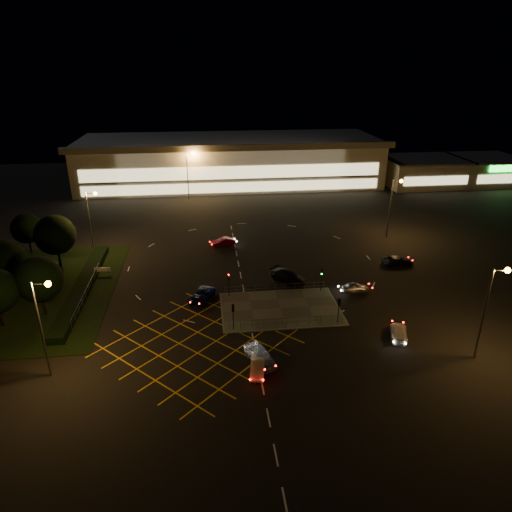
{
  "coord_description": "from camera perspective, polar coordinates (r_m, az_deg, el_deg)",
  "views": [
    {
      "loc": [
        -6.51,
        -49.73,
        27.88
      ],
      "look_at": [
        0.4,
        9.96,
        2.0
      ],
      "focal_mm": 32.0,
      "sensor_mm": 36.0,
      "label": 1
    }
  ],
  "objects": [
    {
      "name": "car_east_grey",
      "position": [
        70.59,
        17.29,
        -0.51
      ],
      "size": [
        4.84,
        2.61,
        1.29
      ],
      "primitive_type": "imported",
      "rotation": [
        0.0,
        0.0,
        1.68
      ],
      "color": "black",
      "rests_on": "ground"
    },
    {
      "name": "signal_sw",
      "position": [
        50.7,
        -2.89,
        -6.94
      ],
      "size": [
        0.28,
        0.3,
        3.15
      ],
      "rotation": [
        0.0,
        0.0,
        3.14
      ],
      "color": "black",
      "rests_on": "pedestrian_island"
    },
    {
      "name": "car_approach_white",
      "position": [
        52.66,
        17.4,
        -9.08
      ],
      "size": [
        3.09,
        4.6,
        1.24
      ],
      "primitive_type": "imported",
      "rotation": [
        0.0,
        0.0,
        2.79
      ],
      "color": "silver",
      "rests_on": "ground"
    },
    {
      "name": "tree_b",
      "position": [
        65.54,
        -28.95,
        -0.53
      ],
      "size": [
        5.4,
        5.4,
        7.35
      ],
      "color": "black",
      "rests_on": "ground"
    },
    {
      "name": "hedge",
      "position": [
        64.25,
        -20.82,
        -3.57
      ],
      "size": [
        2.0,
        26.0,
        1.0
      ],
      "primitive_type": "cube",
      "color": "black",
      "rests_on": "ground"
    },
    {
      "name": "tree_c",
      "position": [
        71.06,
        -23.82,
        2.43
      ],
      "size": [
        5.76,
        5.76,
        7.84
      ],
      "color": "black",
      "rests_on": "ground"
    },
    {
      "name": "streetlight_far_right",
      "position": [
        108.47,
        13.72,
        11.32
      ],
      "size": [
        1.78,
        0.56,
        10.03
      ],
      "color": "slate",
      "rests_on": "ground"
    },
    {
      "name": "car_left_blue",
      "position": [
        57.9,
        -6.83,
        -4.93
      ],
      "size": [
        3.86,
        5.15,
        1.3
      ],
      "primitive_type": "imported",
      "rotation": [
        0.0,
        0.0,
        5.87
      ],
      "color": "#0B1443",
      "rests_on": "ground"
    },
    {
      "name": "streetlight_nw",
      "position": [
        73.03,
        -19.87,
        4.92
      ],
      "size": [
        1.78,
        0.56,
        10.03
      ],
      "color": "slate",
      "rests_on": "ground"
    },
    {
      "name": "streetlight_se",
      "position": [
        49.57,
        27.31,
        -4.99
      ],
      "size": [
        1.78,
        0.56,
        10.03
      ],
      "color": "slate",
      "rests_on": "ground"
    },
    {
      "name": "signal_ne",
      "position": [
        59.47,
        8.19,
        -2.36
      ],
      "size": [
        0.28,
        0.3,
        3.15
      ],
      "color": "black",
      "rests_on": "pedestrian_island"
    },
    {
      "name": "ground",
      "position": [
        57.38,
        0.75,
        -5.77
      ],
      "size": [
        180.0,
        180.0,
        0.0
      ],
      "primitive_type": "plane",
      "color": "black",
      "rests_on": "ground"
    },
    {
      "name": "retail_unit_b",
      "position": [
        126.7,
        26.7,
        9.64
      ],
      "size": [
        14.8,
        14.8,
        6.35
      ],
      "color": "beige",
      "rests_on": "ground"
    },
    {
      "name": "streetlight_sw",
      "position": [
        45.88,
        -25.06,
        -6.8
      ],
      "size": [
        1.78,
        0.56,
        10.03
      ],
      "color": "slate",
      "rests_on": "ground"
    },
    {
      "name": "car_queue_white",
      "position": [
        45.34,
        0.2,
        -13.66
      ],
      "size": [
        1.91,
        3.89,
        1.23
      ],
      "primitive_type": "imported",
      "rotation": [
        0.0,
        0.0,
        6.11
      ],
      "color": "white",
      "rests_on": "ground"
    },
    {
      "name": "tree_e",
      "position": [
        58.25,
        -25.53,
        -2.64
      ],
      "size": [
        5.4,
        5.4,
        7.35
      ],
      "color": "black",
      "rests_on": "ground"
    },
    {
      "name": "streetlight_far_left",
      "position": [
        100.08,
        -8.35,
        10.76
      ],
      "size": [
        1.78,
        0.56,
        10.03
      ],
      "color": "slate",
      "rests_on": "ground"
    },
    {
      "name": "car_near_silver",
      "position": [
        46.53,
        0.51,
        -12.32
      ],
      "size": [
        3.32,
        4.89,
        1.55
      ],
      "primitive_type": "imported",
      "rotation": [
        0.0,
        0.0,
        0.36
      ],
      "color": "#B9BAC1",
      "rests_on": "ground"
    },
    {
      "name": "tree_d",
      "position": [
        78.66,
        -26.73,
        3.09
      ],
      "size": [
        4.68,
        4.68,
        6.37
      ],
      "color": "black",
      "rests_on": "ground"
    },
    {
      "name": "car_circ_red",
      "position": [
        74.47,
        -4.11,
        1.77
      ],
      "size": [
        3.98,
        2.22,
        1.24
      ],
      "primitive_type": "imported",
      "rotation": [
        0.0,
        0.0,
        4.96
      ],
      "color": "maroon",
      "rests_on": "ground"
    },
    {
      "name": "car_right_silver",
      "position": [
        60.93,
        12.3,
        -3.86
      ],
      "size": [
        3.67,
        1.58,
        1.23
      ],
      "primitive_type": "imported",
      "rotation": [
        0.0,
        0.0,
        1.6
      ],
      "color": "#B7BABF",
      "rests_on": "ground"
    },
    {
      "name": "signal_se",
      "position": [
        52.67,
        10.32,
        -6.09
      ],
      "size": [
        0.28,
        0.3,
        3.15
      ],
      "rotation": [
        0.0,
        0.0,
        3.14
      ],
      "color": "black",
      "rests_on": "pedestrian_island"
    },
    {
      "name": "streetlight_ne",
      "position": [
        79.21,
        16.79,
        6.69
      ],
      "size": [
        1.78,
        0.56,
        10.03
      ],
      "color": "slate",
      "rests_on": "ground"
    },
    {
      "name": "signal_nw",
      "position": [
        57.73,
        -3.43,
        -2.97
      ],
      "size": [
        0.28,
        0.3,
        3.15
      ],
      "color": "black",
      "rests_on": "pedestrian_island"
    },
    {
      "name": "retail_unit_a",
      "position": [
        118.83,
        20.11,
        9.93
      ],
      "size": [
        18.8,
        14.8,
        6.35
      ],
      "color": "beige",
      "rests_on": "ground"
    },
    {
      "name": "supermarket",
      "position": [
        114.13,
        -3.27,
        11.86
      ],
      "size": [
        72.0,
        26.5,
        10.5
      ],
      "color": "beige",
      "rests_on": "ground"
    },
    {
      "name": "grass_verge",
      "position": [
        65.9,
        -24.97,
        -4.04
      ],
      "size": [
        18.0,
        30.0,
        0.08
      ],
      "primitive_type": "cube",
      "color": "black",
      "rests_on": "ground"
    },
    {
      "name": "car_far_dkgrey",
      "position": [
        62.3,
        4.03,
        -2.55
      ],
      "size": [
        5.04,
        5.46,
        1.54
      ],
      "primitive_type": "imported",
      "rotation": [
        0.0,
        0.0,
        0.69
      ],
      "color": "black",
      "rests_on": "ground"
    },
    {
      "name": "pedestrian_island",
      "position": [
        55.9,
        3.06,
        -6.58
      ],
      "size": [
        14.0,
        9.0,
        0.12
      ],
      "primitive_type": "cube",
      "color": "#4C4944",
      "rests_on": "ground"
    }
  ]
}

